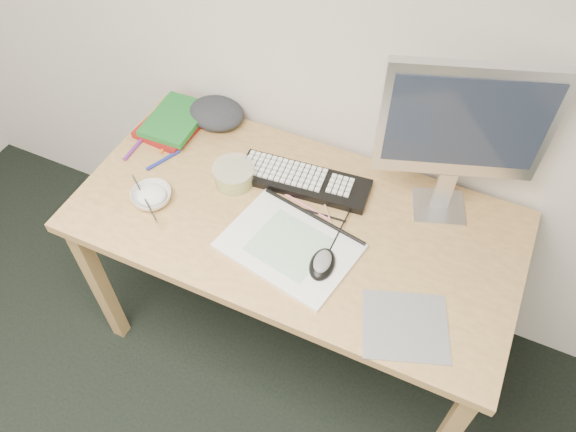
% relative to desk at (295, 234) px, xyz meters
% --- Properties ---
extents(desk, '(1.40, 0.70, 0.75)m').
position_rel_desk_xyz_m(desk, '(0.00, 0.00, 0.00)').
color(desk, tan).
rests_on(desk, ground).
extents(mousepad, '(0.29, 0.28, 0.00)m').
position_rel_desk_xyz_m(mousepad, '(0.43, -0.22, 0.08)').
color(mousepad, slate).
rests_on(mousepad, desk).
extents(sketchpad, '(0.43, 0.35, 0.01)m').
position_rel_desk_xyz_m(sketchpad, '(0.03, -0.11, 0.09)').
color(sketchpad, white).
rests_on(sketchpad, desk).
extents(keyboard, '(0.45, 0.18, 0.03)m').
position_rel_desk_xyz_m(keyboard, '(-0.04, 0.15, 0.10)').
color(keyboard, black).
rests_on(keyboard, desk).
extents(monitor, '(0.45, 0.19, 0.54)m').
position_rel_desk_xyz_m(monitor, '(0.40, 0.23, 0.42)').
color(monitor, silver).
rests_on(monitor, desk).
extents(mouse, '(0.08, 0.12, 0.04)m').
position_rel_desk_xyz_m(mouse, '(0.15, -0.14, 0.11)').
color(mouse, black).
rests_on(mouse, sketchpad).
extents(rice_bowl, '(0.14, 0.14, 0.04)m').
position_rel_desk_xyz_m(rice_bowl, '(-0.45, -0.13, 0.10)').
color(rice_bowl, silver).
rests_on(rice_bowl, desk).
extents(chopsticks, '(0.19, 0.14, 0.02)m').
position_rel_desk_xyz_m(chopsticks, '(-0.45, -0.16, 0.13)').
color(chopsticks, '#B6B6B8').
rests_on(chopsticks, rice_bowl).
extents(fruit_tub, '(0.16, 0.16, 0.07)m').
position_rel_desk_xyz_m(fruit_tub, '(-0.25, 0.06, 0.12)').
color(fruit_tub, '#E2D54F').
rests_on(fruit_tub, desk).
extents(book_red, '(0.20, 0.26, 0.03)m').
position_rel_desk_xyz_m(book_red, '(-0.57, 0.21, 0.09)').
color(book_red, maroon).
rests_on(book_red, desk).
extents(book_green, '(0.18, 0.25, 0.02)m').
position_rel_desk_xyz_m(book_green, '(-0.56, 0.21, 0.12)').
color(book_green, '#1B6C28').
rests_on(book_green, book_red).
extents(cloth_lump, '(0.19, 0.17, 0.07)m').
position_rel_desk_xyz_m(cloth_lump, '(-0.45, 0.30, 0.12)').
color(cloth_lump, '#272A2E').
rests_on(cloth_lump, desk).
extents(pencil_pink, '(0.17, 0.05, 0.01)m').
position_rel_desk_xyz_m(pencil_pink, '(0.01, 0.06, 0.09)').
color(pencil_pink, pink).
rests_on(pencil_pink, desk).
extents(pencil_tan, '(0.11, 0.15, 0.01)m').
position_rel_desk_xyz_m(pencil_tan, '(0.07, 0.09, 0.09)').
color(pencil_tan, tan).
rests_on(pencil_tan, desk).
extents(pencil_black, '(0.18, 0.02, 0.01)m').
position_rel_desk_xyz_m(pencil_black, '(0.06, 0.05, 0.09)').
color(pencil_black, black).
rests_on(pencil_black, desk).
extents(marker_blue, '(0.06, 0.13, 0.01)m').
position_rel_desk_xyz_m(marker_blue, '(-0.51, 0.04, 0.09)').
color(marker_blue, navy).
rests_on(marker_blue, desk).
extents(marker_orange, '(0.03, 0.11, 0.01)m').
position_rel_desk_xyz_m(marker_orange, '(-0.55, 0.12, 0.09)').
color(marker_orange, orange).
rests_on(marker_orange, desk).
extents(marker_purple, '(0.02, 0.14, 0.01)m').
position_rel_desk_xyz_m(marker_purple, '(-0.64, 0.06, 0.09)').
color(marker_purple, '#6B2487').
rests_on(marker_purple, desk).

